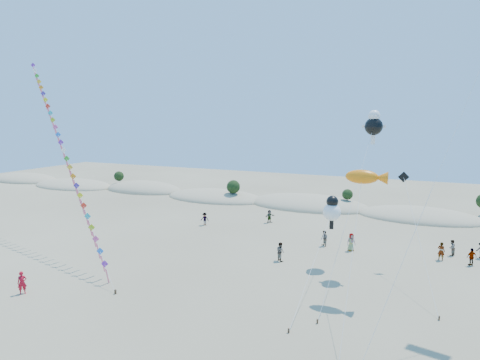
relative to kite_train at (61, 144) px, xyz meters
name	(u,v)px	position (x,y,z in m)	size (l,w,h in m)	color
dune_ridge	(314,206)	(20.51, 29.18, -10.76)	(145.30, 11.49, 5.57)	tan
kite_train	(61,144)	(0.00, 0.00, 0.00)	(26.09, 15.49, 21.23)	#3F2D1E
fish_kite	(366,177)	(31.22, -0.43, -1.65)	(3.07, 10.70, 9.78)	#3F2D1E
cartoon_kite_low	(332,210)	(27.80, 4.70, -5.54)	(1.62, 13.82, 6.64)	#3F2D1E
cartoon_kite_high	(374,125)	(30.96, 5.70, 2.16)	(2.87, 12.87, 14.30)	#3F2D1E
dark_kite	(411,207)	(34.40, 4.99, -4.75)	(3.56, 10.44, 8.81)	#3F2D1E
flyer_foreground	(22,283)	(7.01, -11.05, -9.97)	(0.66, 0.43, 1.80)	#AB0D20
beachgoers	(338,237)	(27.33, 11.25, -10.02)	(31.89, 14.40, 1.85)	slate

